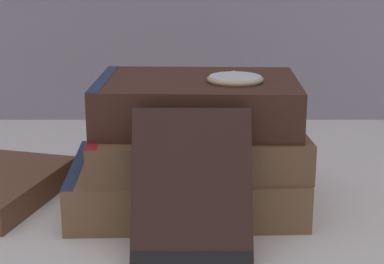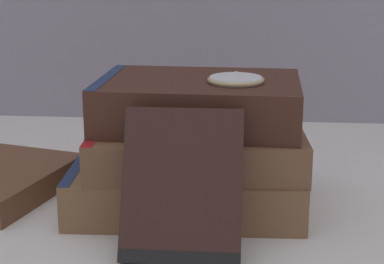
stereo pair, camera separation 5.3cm
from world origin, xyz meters
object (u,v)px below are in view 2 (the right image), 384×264
book_flat_bottom (182,183)px  book_flat_top (194,102)px  pocket_watch (236,80)px  book_leaning_front (182,191)px  book_flat_middle (192,145)px

book_flat_bottom → book_flat_top: bearing=18.6°
pocket_watch → book_leaning_front: bearing=-111.9°
book_flat_bottom → pocket_watch: bearing=-11.2°
pocket_watch → book_flat_middle: bearing=174.0°
book_flat_middle → book_flat_bottom: bearing=156.6°
book_leaning_front → pocket_watch: size_ratio=2.14×
book_flat_bottom → book_flat_top: book_flat_top is taller
book_flat_top → book_leaning_front: bearing=-88.4°
book_flat_top → book_leaning_front: (-0.00, -0.12, -0.05)m
book_flat_middle → book_flat_top: bearing=79.4°
book_leaning_front → book_flat_top: bearing=89.8°
book_flat_bottom → book_leaning_front: book_leaning_front is taller
book_leaning_front → pocket_watch: (0.04, 0.11, 0.08)m
book_flat_middle → book_leaning_front: bearing=-92.9°
book_leaning_front → pocket_watch: pocket_watch is taller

